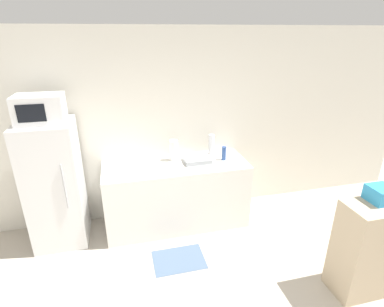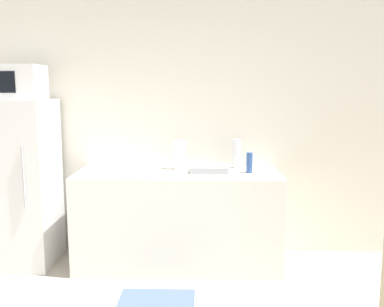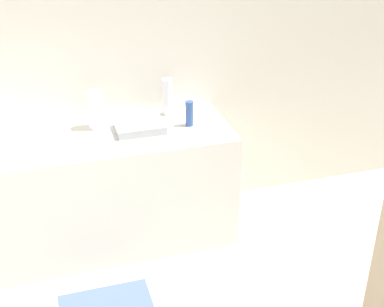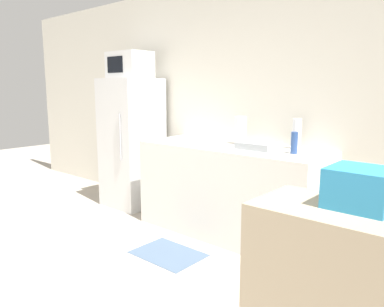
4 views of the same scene
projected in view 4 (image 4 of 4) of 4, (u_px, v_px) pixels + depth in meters
name	position (u px, v px, depth m)	size (l,w,h in m)	color
wall_back	(237.00, 103.00, 4.01)	(8.00, 0.06, 2.60)	silver
refrigerator	(132.00, 143.00, 4.65)	(0.62, 0.62, 1.58)	silver
microwave	(130.00, 65.00, 4.49)	(0.51, 0.36, 0.31)	white
counter	(230.00, 190.00, 3.74)	(1.89, 0.71, 0.90)	silver
sink_basin	(258.00, 146.00, 3.48)	(0.35, 0.28, 0.06)	#9EA3A8
bottle_tall	(297.00, 134.00, 3.45)	(0.08, 0.08, 0.28)	silver
bottle_short	(294.00, 143.00, 3.21)	(0.06, 0.06, 0.19)	#2D4C8C
basket	(360.00, 188.00, 1.38)	(0.22, 0.22, 0.15)	#2D8EC6
paper_towel_roll	(241.00, 130.00, 3.75)	(0.12, 0.12, 0.28)	white
kitchen_rug	(168.00, 253.00, 3.33)	(0.61, 0.44, 0.01)	slate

